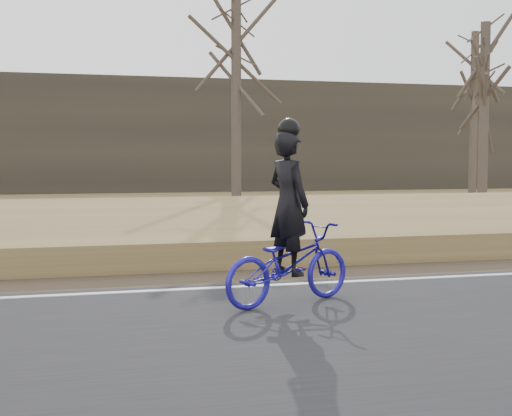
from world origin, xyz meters
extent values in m
cube|color=slate|center=(0.00, 8.00, 0.23)|extent=(120.00, 3.00, 0.45)
cube|color=black|center=(0.00, 8.00, 0.52)|extent=(120.00, 2.40, 0.14)
cube|color=brown|center=(0.00, 7.28, 0.67)|extent=(120.00, 0.07, 0.15)
cube|color=brown|center=(0.00, 8.72, 0.67)|extent=(120.00, 0.07, 0.15)
cube|color=#383328|center=(0.00, 30.00, 3.00)|extent=(120.00, 4.00, 6.00)
imported|color=#1D1594|center=(3.87, -1.01, 0.54)|extent=(1.93, 1.28, 0.96)
imported|color=black|center=(3.87, -1.01, 1.26)|extent=(0.61, 0.73, 1.70)
sphere|color=black|center=(3.87, -1.01, 2.13)|extent=(0.26, 0.26, 0.26)
cylinder|color=#50453A|center=(7.26, 16.15, 3.91)|extent=(0.36, 0.36, 7.81)
cylinder|color=#50453A|center=(15.87, 13.82, 3.32)|extent=(0.36, 0.36, 6.64)
cylinder|color=#50453A|center=(18.94, 19.47, 3.70)|extent=(0.36, 0.36, 7.40)
camera|label=1|loc=(1.36, -9.02, 1.79)|focal=50.00mm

